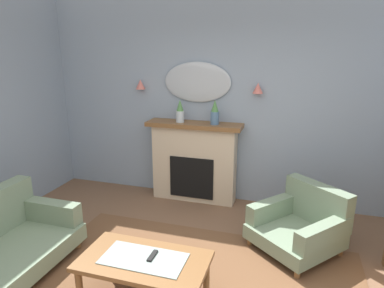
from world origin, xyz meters
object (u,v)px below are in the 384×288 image
object	(u,v)px
wall_mirror	(197,82)
wall_sconce_left	(140,84)
mantel_vase_centre	(215,113)
armchair_near_fireplace	(301,223)
coffee_table	(144,265)
fireplace	(194,162)
mantel_vase_left	(180,112)
wall_sconce_right	(258,88)
tv_remote	(152,256)

from	to	relation	value
wall_mirror	wall_sconce_left	world-z (taller)	wall_mirror
mantel_vase_centre	armchair_near_fireplace	xyz separation A→B (m)	(1.20, -0.88, -1.01)
mantel_vase_centre	coffee_table	world-z (taller)	mantel_vase_centre
fireplace	armchair_near_fireplace	xyz separation A→B (m)	(1.50, -0.90, -0.27)
coffee_table	armchair_near_fireplace	bearing A→B (deg)	44.65
mantel_vase_left	wall_sconce_right	distance (m)	1.11
wall_sconce_left	tv_remote	bearing A→B (deg)	-63.45
fireplace	coffee_table	world-z (taller)	fireplace
mantel_vase_left	wall_mirror	distance (m)	0.48
wall_sconce_left	coffee_table	xyz separation A→B (m)	(1.06, -2.28, -1.28)
wall_sconce_left	coffee_table	distance (m)	2.82
wall_sconce_left	wall_sconce_right	distance (m)	1.70
wall_sconce_left	coffee_table	bearing A→B (deg)	-65.16
mantel_vase_left	wall_sconce_right	world-z (taller)	wall_sconce_right
fireplace	mantel_vase_centre	bearing A→B (deg)	-5.39
mantel_vase_centre	wall_sconce_right	distance (m)	0.66
mantel_vase_centre	coffee_table	bearing A→B (deg)	-92.51
armchair_near_fireplace	wall_mirror	bearing A→B (deg)	145.19
armchair_near_fireplace	mantel_vase_centre	bearing A→B (deg)	143.97
wall_mirror	armchair_near_fireplace	world-z (taller)	wall_mirror
wall_mirror	coffee_table	distance (m)	2.69
mantel_vase_centre	coffee_table	size ratio (longest dim) A/B	0.31
wall_mirror	wall_sconce_right	distance (m)	0.85
fireplace	armchair_near_fireplace	bearing A→B (deg)	-31.01
wall_sconce_right	tv_remote	world-z (taller)	wall_sconce_right
mantel_vase_left	wall_mirror	bearing A→B (deg)	40.36
fireplace	wall_mirror	world-z (taller)	wall_mirror
mantel_vase_left	fireplace	bearing A→B (deg)	8.06
mantel_vase_centre	wall_sconce_left	size ratio (longest dim) A/B	2.41
mantel_vase_centre	fireplace	bearing A→B (deg)	174.61
mantel_vase_centre	wall_mirror	world-z (taller)	wall_mirror
coffee_table	armchair_near_fireplace	distance (m)	1.83
wall_sconce_right	coffee_table	distance (m)	2.69
wall_sconce_left	armchair_near_fireplace	distance (m)	2.89
armchair_near_fireplace	fireplace	bearing A→B (deg)	148.99
wall_sconce_left	wall_mirror	bearing A→B (deg)	3.37
mantel_vase_centre	wall_mirror	xyz separation A→B (m)	(-0.30, 0.17, 0.39)
wall_sconce_right	wall_sconce_left	bearing A→B (deg)	180.00
mantel_vase_centre	coffee_table	xyz separation A→B (m)	(-0.09, -2.16, -0.93)
coffee_table	wall_sconce_left	bearing A→B (deg)	114.84
coffee_table	tv_remote	size ratio (longest dim) A/B	6.88
wall_sconce_right	fireplace	bearing A→B (deg)	-173.84
mantel_vase_left	armchair_near_fireplace	size ratio (longest dim) A/B	0.28
fireplace	wall_sconce_left	distance (m)	1.38
fireplace	tv_remote	xyz separation A→B (m)	(0.27, -2.14, -0.12)
coffee_table	tv_remote	world-z (taller)	tv_remote
coffee_table	mantel_vase_left	bearing A→B (deg)	100.63
mantel_vase_left	wall_sconce_left	bearing A→B (deg)	169.54
wall_sconce_right	coffee_table	xyz separation A→B (m)	(-0.64, -2.28, -1.28)
mantel_vase_left	wall_sconce_right	xyz separation A→B (m)	(1.05, 0.12, 0.35)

